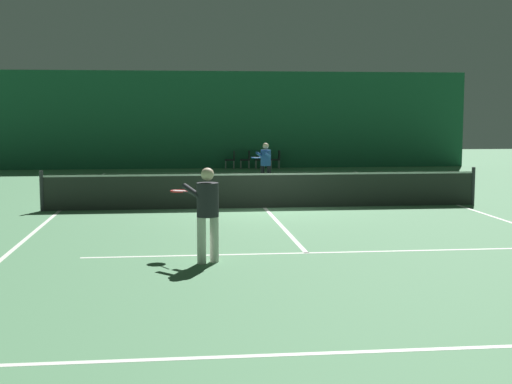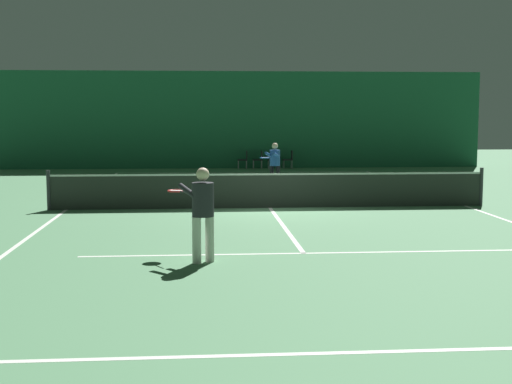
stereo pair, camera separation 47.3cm
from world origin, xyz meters
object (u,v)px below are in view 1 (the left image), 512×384
at_px(player_far, 265,162).
at_px(courtside_chair_2, 262,158).
at_px(tennis_net, 265,189).
at_px(courtside_chair_1, 246,158).
at_px(player_near, 206,208).
at_px(courtside_chair_3, 277,158).
at_px(courtside_chair_0, 231,158).

bearing_deg(player_far, courtside_chair_2, -158.80).
height_order(tennis_net, courtside_chair_2, tennis_net).
bearing_deg(courtside_chair_1, courtside_chair_2, 90.00).
bearing_deg(courtside_chair_1, tennis_net, -3.50).
bearing_deg(courtside_chair_1, player_near, -7.45).
xyz_separation_m(courtside_chair_1, courtside_chair_3, (1.41, 0.00, 0.00)).
height_order(player_near, courtside_chair_0, player_near).
height_order(player_far, courtside_chair_2, player_far).
bearing_deg(courtside_chair_0, courtside_chair_3, 90.00).
bearing_deg(courtside_chair_2, courtside_chair_0, -90.00).
xyz_separation_m(player_near, courtside_chair_2, (3.43, 20.80, -0.48)).
distance_m(player_near, courtside_chair_1, 20.98).
height_order(player_far, courtside_chair_1, player_far).
height_order(courtside_chair_2, courtside_chair_3, same).
bearing_deg(courtside_chair_1, player_far, -1.14).
height_order(courtside_chair_0, courtside_chair_1, same).
relative_size(courtside_chair_1, courtside_chair_2, 1.00).
distance_m(player_far, courtside_chair_1, 8.48).
bearing_deg(courtside_chair_0, tennis_net, -0.56).
bearing_deg(player_far, courtside_chair_0, -149.25).
height_order(tennis_net, courtside_chair_1, tennis_net).
xyz_separation_m(courtside_chair_1, courtside_chair_2, (0.71, 0.00, 0.00)).
distance_m(courtside_chair_0, courtside_chair_2, 1.41).
relative_size(courtside_chair_0, courtside_chair_2, 1.00).
bearing_deg(courtside_chair_2, tennis_net, -6.42).
xyz_separation_m(player_near, courtside_chair_3, (4.13, 20.80, -0.48)).
height_order(tennis_net, courtside_chair_3, tennis_net).
xyz_separation_m(player_near, courtside_chair_1, (2.72, 20.80, -0.48)).
bearing_deg(courtside_chair_3, tennis_net, -9.31).
relative_size(player_near, courtside_chair_0, 1.97).
distance_m(player_far, courtside_chair_0, 8.50).
bearing_deg(player_far, courtside_chair_1, -154.03).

